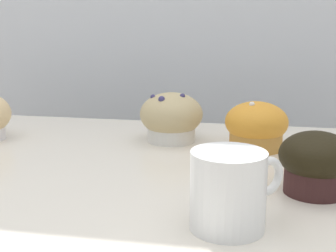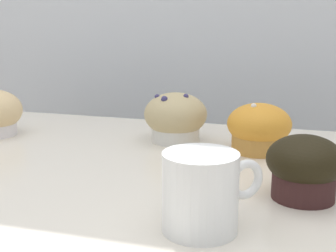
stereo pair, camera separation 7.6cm
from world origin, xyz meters
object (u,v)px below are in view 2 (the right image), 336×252
at_px(muffin_back_right, 176,118).
at_px(coffee_cup, 202,190).
at_px(muffin_front_left, 305,167).
at_px(muffin_back_left, 259,128).

height_order(muffin_back_right, coffee_cup, muffin_back_right).
height_order(muffin_front_left, coffee_cup, coffee_cup).
bearing_deg(muffin_back_left, muffin_front_left, -69.18).
xyz_separation_m(muffin_back_left, muffin_front_left, (0.07, -0.19, 0.00)).
bearing_deg(muffin_back_left, muffin_back_right, 171.18).
relative_size(muffin_back_right, muffin_front_left, 1.20).
height_order(muffin_back_left, coffee_cup, same).
relative_size(muffin_back_left, muffin_front_left, 1.13).
bearing_deg(coffee_cup, muffin_front_left, 50.03).
relative_size(muffin_back_left, muffin_back_right, 0.94).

